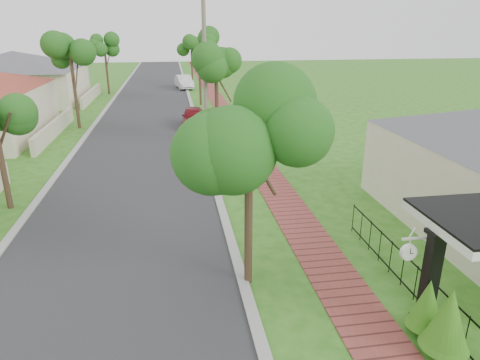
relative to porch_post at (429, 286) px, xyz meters
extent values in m
plane|color=#2B6418|center=(-4.55, 1.00, -1.12)|extent=(160.00, 160.00, 0.00)
cube|color=#28282B|center=(-7.55, 21.00, -1.12)|extent=(7.00, 120.00, 0.02)
cube|color=#9E9E99|center=(-3.90, 21.00, -1.12)|extent=(0.30, 120.00, 0.10)
cube|color=#9E9E99|center=(-11.20, 21.00, -1.12)|extent=(0.30, 120.00, 0.10)
cube|color=brown|center=(-1.30, 21.00, -1.12)|extent=(1.50, 120.00, 0.03)
cube|color=black|center=(0.00, 0.00, 0.14)|extent=(0.30, 0.30, 2.52)
cube|color=black|center=(0.00, 0.00, -1.00)|extent=(0.48, 0.48, 0.24)
cube|color=black|center=(0.00, 0.00, 1.34)|extent=(0.42, 0.42, 0.10)
cube|color=black|center=(0.35, 1.00, -0.17)|extent=(0.03, 8.00, 0.03)
cube|color=black|center=(0.35, 1.00, -0.97)|extent=(0.03, 8.00, 0.03)
cylinder|color=black|center=(0.35, -1.00, -0.62)|extent=(0.02, 0.02, 1.00)
cylinder|color=black|center=(0.35, -0.33, -0.62)|extent=(0.02, 0.02, 1.00)
cylinder|color=black|center=(0.35, 0.33, -0.62)|extent=(0.02, 0.02, 1.00)
cylinder|color=black|center=(0.35, 1.00, -0.62)|extent=(0.02, 0.02, 1.00)
cylinder|color=black|center=(0.35, 1.67, -0.62)|extent=(0.02, 0.02, 1.00)
cylinder|color=black|center=(0.35, 2.33, -0.62)|extent=(0.02, 0.02, 1.00)
cylinder|color=black|center=(0.35, 3.00, -0.62)|extent=(0.02, 0.02, 1.00)
cylinder|color=black|center=(0.35, 3.67, -0.62)|extent=(0.02, 0.02, 1.00)
cylinder|color=black|center=(0.35, 4.33, -0.62)|extent=(0.02, 0.02, 1.00)
cylinder|color=black|center=(0.35, 5.00, -0.62)|extent=(0.02, 0.02, 1.00)
cylinder|color=#382619|center=(-3.05, 17.00, 1.15)|extent=(0.22, 0.22, 4.55)
sphere|color=#165316|center=(-3.05, 17.00, 3.56)|extent=(1.70, 1.70, 1.70)
cylinder|color=#382619|center=(-3.05, 31.00, 1.33)|extent=(0.22, 0.22, 4.90)
sphere|color=#165316|center=(-3.05, 31.00, 3.92)|extent=(1.70, 1.70, 1.70)
cylinder|color=#382619|center=(-3.05, 45.00, 0.98)|extent=(0.22, 0.22, 4.20)
sphere|color=#165316|center=(-3.05, 45.00, 3.20)|extent=(1.70, 1.70, 1.70)
cylinder|color=#382619|center=(-12.05, 9.00, 0.80)|extent=(0.22, 0.22, 3.85)
cylinder|color=#382619|center=(-12.05, 23.00, 1.33)|extent=(0.22, 0.22, 4.90)
sphere|color=#165316|center=(-12.05, 23.00, 3.92)|extent=(1.70, 1.70, 1.70)
cylinder|color=#382619|center=(-12.05, 39.00, 1.15)|extent=(0.22, 0.22, 4.55)
sphere|color=#165316|center=(-12.05, 39.00, 3.56)|extent=(1.70, 1.70, 1.70)
sphere|color=#216C15|center=(-0.10, -0.94, -0.77)|extent=(0.79, 0.79, 0.79)
cone|color=#216C15|center=(-0.10, -0.94, -0.12)|extent=(0.90, 0.90, 1.30)
sphere|color=#216C15|center=(-0.10, -0.19, -0.82)|extent=(0.65, 0.65, 0.65)
cone|color=#216C15|center=(-0.10, -0.19, -0.27)|extent=(0.74, 0.74, 1.10)
cube|color=#BFB299|center=(-13.15, 21.00, -0.62)|extent=(0.25, 10.00, 1.00)
cube|color=beige|center=(-19.55, 35.00, 0.38)|extent=(11.00, 10.00, 3.00)
pyramid|color=#4C4C51|center=(-19.55, 35.00, 2.68)|extent=(15.56, 15.56, 1.60)
cube|color=#BFB299|center=(-13.15, 35.00, -0.62)|extent=(0.25, 10.00, 1.00)
imported|color=maroon|center=(-4.15, 22.33, -0.45)|extent=(1.85, 4.03, 1.34)
imported|color=white|center=(-4.15, 41.88, -0.39)|extent=(2.14, 4.62, 1.47)
cylinder|color=#382619|center=(-3.75, 2.50, 0.97)|extent=(0.22, 0.22, 4.18)
sphere|color=#25631C|center=(-3.75, 2.50, 3.18)|extent=(2.08, 2.08, 2.08)
cylinder|color=#766C5C|center=(-3.65, 17.25, 3.29)|extent=(0.24, 0.24, 8.83)
cube|color=white|center=(-0.38, 0.20, 1.14)|extent=(0.66, 0.05, 0.05)
cylinder|color=white|center=(-0.50, 0.20, 0.99)|extent=(0.02, 0.02, 0.28)
cylinder|color=white|center=(-0.50, 0.20, 0.80)|extent=(0.40, 0.10, 0.40)
cylinder|color=white|center=(-0.50, 0.15, 0.80)|extent=(0.34, 0.01, 0.34)
cylinder|color=white|center=(-0.50, 0.26, 0.80)|extent=(0.34, 0.01, 0.34)
cube|color=black|center=(-0.50, 0.14, 0.86)|extent=(0.02, 0.01, 0.13)
cube|color=black|center=(-0.46, 0.14, 0.80)|extent=(0.08, 0.01, 0.02)
camera|label=1|loc=(-5.57, -7.58, 5.59)|focal=32.00mm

